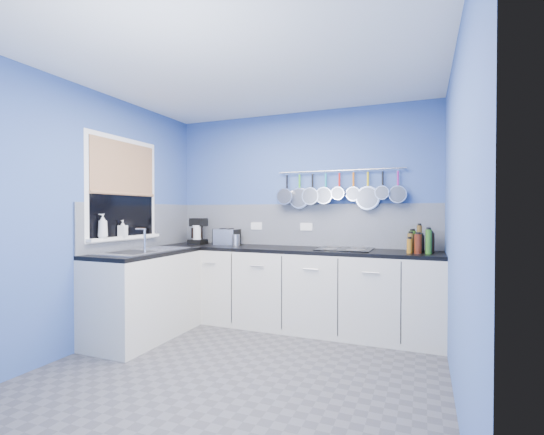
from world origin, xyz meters
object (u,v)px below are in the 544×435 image
Objects in this scene: coffee_maker at (198,231)px; toaster at (227,237)px; soap_bottle_b at (123,228)px; paper_towel at (197,235)px; hob at (345,249)px; soap_bottle_a at (103,226)px; canister at (236,240)px.

toaster is at bearing 11.37° from coffee_maker.
soap_bottle_b is at bearing -128.93° from toaster.
paper_towel is 1.85m from hob.
soap_bottle_a reaches higher than soap_bottle_b.
soap_bottle_a is 0.81× the size of toaster.
toaster is at bearing 64.43° from soap_bottle_a.
soap_bottle_a reaches higher than coffee_maker.
soap_bottle_a is 1.50m from toaster.
soap_bottle_b is (0.00, 0.27, -0.03)m from soap_bottle_a.
coffee_maker reaches higher than soap_bottle_b.
canister is (0.82, 1.25, -0.20)m from soap_bottle_a.
soap_bottle_a is at bearing -123.68° from toaster.
toaster is (0.64, 1.07, -0.14)m from soap_bottle_b.
toaster is (0.64, 1.34, -0.17)m from soap_bottle_a.
canister is (0.18, -0.09, -0.03)m from toaster.
hob is at bearing -11.05° from toaster.
paper_towel is 0.53m from canister.
canister is at bearing 56.90° from soap_bottle_a.
coffee_maker reaches higher than paper_towel.
paper_towel is at bearing -175.72° from canister.
soap_bottle_b reaches higher than paper_towel.
coffee_maker is 0.38m from toaster.
paper_towel is at bearing -178.47° from hob.
coffee_maker is (0.28, 0.99, -0.07)m from soap_bottle_b.
soap_bottle_b is 1.29m from canister.
toaster reaches higher than hob.
soap_bottle_a is 1.51m from canister.
paper_towel is 0.37m from toaster.
toaster is 2.22× the size of canister.
soap_bottle_b is 0.58× the size of toaster.
soap_bottle_a is 1.39× the size of soap_bottle_b.
canister is at bearing -34.28° from toaster.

